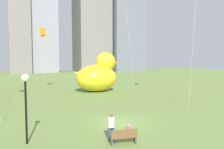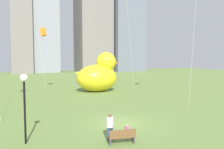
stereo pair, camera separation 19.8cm
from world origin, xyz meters
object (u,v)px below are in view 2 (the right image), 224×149
giant_inflatable_duck (99,75)px  person_child (127,131)px  lamppost (24,91)px  kite_orange (43,32)px  park_bench (122,136)px  person_adult (110,125)px

giant_inflatable_duck → person_child: bearing=-106.1°
person_child → lamppost: lamppost is taller
kite_orange → giant_inflatable_duck: bearing=-22.2°
park_bench → person_adult: bearing=115.1°
person_child → giant_inflatable_duck: 20.12m
park_bench → kite_orange: (-1.23, 22.80, 8.17)m
person_adult → kite_orange: (-0.82, 21.94, 7.72)m
park_bench → kite_orange: size_ratio=0.18×
person_adult → lamppost: 5.44m
lamppost → person_adult: bearing=-18.7°
lamppost → giant_inflatable_duck: bearing=57.0°
person_adult → lamppost: (-4.70, 1.59, 2.21)m
person_child → lamppost: bearing=161.6°
person_child → lamppost: (-5.72, 1.90, 2.61)m
park_bench → person_adult: person_adult is taller
kite_orange → person_adult: bearing=-87.9°
giant_inflatable_duck → lamppost: (-11.26, -17.34, 0.66)m
giant_inflatable_duck → lamppost: size_ratio=1.71×
person_adult → giant_inflatable_duck: 20.10m
park_bench → kite_orange: 24.25m
person_child → kite_orange: bearing=94.7°
giant_inflatable_duck → person_adult: bearing=-109.1°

